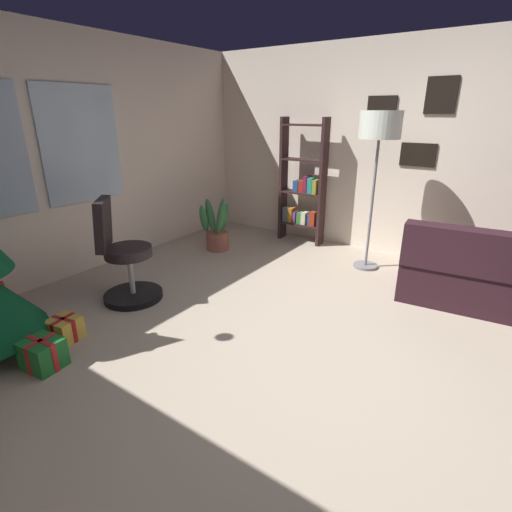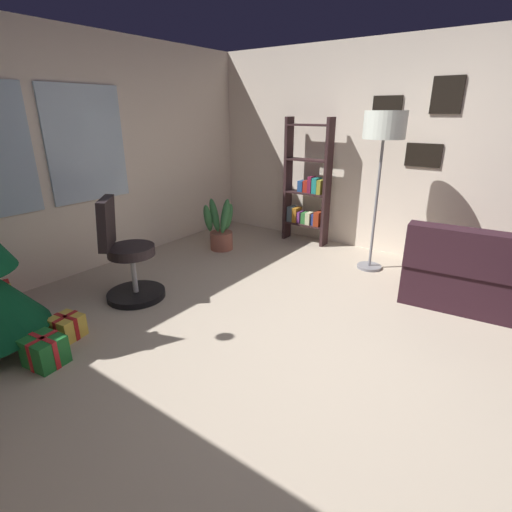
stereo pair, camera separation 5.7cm
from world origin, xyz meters
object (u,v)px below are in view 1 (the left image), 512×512
(gift_box_green, at_px, (43,354))
(bookshelf, at_px, (303,190))
(office_chair, at_px, (124,261))
(floor_lamp, at_px, (380,133))
(potted_plant, at_px, (216,230))
(gift_box_gold, at_px, (65,329))

(gift_box_green, height_order, bookshelf, bookshelf)
(office_chair, relative_size, bookshelf, 0.60)
(gift_box_green, bearing_deg, floor_lamp, -21.27)
(gift_box_green, height_order, potted_plant, potted_plant)
(gift_box_green, relative_size, office_chair, 0.29)
(gift_box_gold, bearing_deg, gift_box_green, -143.15)
(potted_plant, bearing_deg, gift_box_green, -166.76)
(bookshelf, height_order, potted_plant, bookshelf)
(gift_box_gold, distance_m, bookshelf, 3.39)
(gift_box_gold, relative_size, office_chair, 0.25)
(floor_lamp, bearing_deg, office_chair, 142.66)
(potted_plant, bearing_deg, gift_box_gold, -170.16)
(gift_box_green, xyz_separation_m, bookshelf, (3.60, -0.13, 0.62))
(potted_plant, bearing_deg, floor_lamp, -74.73)
(floor_lamp, xyz_separation_m, potted_plant, (-0.51, 1.86, -1.25))
(office_chair, bearing_deg, bookshelf, -11.59)
(bookshelf, bearing_deg, gift_box_gold, 174.03)
(floor_lamp, bearing_deg, gift_box_gold, 153.33)
(bookshelf, distance_m, potted_plant, 1.30)
(gift_box_green, relative_size, gift_box_gold, 1.14)
(gift_box_gold, relative_size, potted_plant, 0.37)
(gift_box_green, bearing_deg, office_chair, 20.88)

